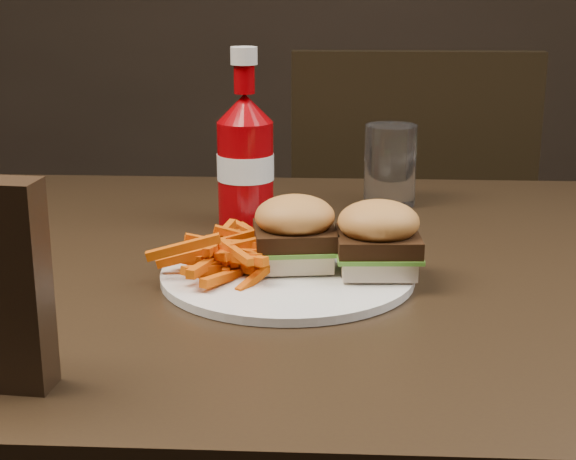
{
  "coord_description": "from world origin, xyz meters",
  "views": [
    {
      "loc": [
        0.03,
        -0.91,
        1.05
      ],
      "look_at": [
        -0.02,
        -0.05,
        0.8
      ],
      "focal_mm": 55.0,
      "sensor_mm": 36.0,
      "label": 1
    }
  ],
  "objects_px": {
    "plate": "(287,275)",
    "ketchup_bottle": "(246,177)",
    "chair_far": "(399,279)",
    "tumbler": "(390,165)",
    "dining_table": "(307,278)"
  },
  "relations": [
    {
      "from": "plate",
      "to": "ketchup_bottle",
      "type": "height_order",
      "value": "ketchup_bottle"
    },
    {
      "from": "plate",
      "to": "tumbler",
      "type": "xyz_separation_m",
      "value": [
        0.12,
        0.31,
        0.05
      ]
    },
    {
      "from": "dining_table",
      "to": "ketchup_bottle",
      "type": "height_order",
      "value": "ketchup_bottle"
    },
    {
      "from": "tumbler",
      "to": "chair_far",
      "type": "bearing_deg",
      "value": 83.86
    },
    {
      "from": "chair_far",
      "to": "ketchup_bottle",
      "type": "height_order",
      "value": "ketchup_bottle"
    },
    {
      "from": "plate",
      "to": "ketchup_bottle",
      "type": "distance_m",
      "value": 0.22
    },
    {
      "from": "tumbler",
      "to": "ketchup_bottle",
      "type": "bearing_deg",
      "value": -150.6
    },
    {
      "from": "dining_table",
      "to": "ketchup_bottle",
      "type": "relative_size",
      "value": 8.73
    },
    {
      "from": "dining_table",
      "to": "tumbler",
      "type": "xyz_separation_m",
      "value": [
        0.1,
        0.24,
        0.08
      ]
    },
    {
      "from": "plate",
      "to": "ketchup_bottle",
      "type": "relative_size",
      "value": 1.89
    },
    {
      "from": "chair_far",
      "to": "tumbler",
      "type": "distance_m",
      "value": 0.71
    },
    {
      "from": "dining_table",
      "to": "plate",
      "type": "bearing_deg",
      "value": -106.52
    },
    {
      "from": "ketchup_bottle",
      "to": "tumbler",
      "type": "distance_m",
      "value": 0.21
    },
    {
      "from": "chair_far",
      "to": "tumbler",
      "type": "height_order",
      "value": "tumbler"
    },
    {
      "from": "chair_far",
      "to": "ketchup_bottle",
      "type": "xyz_separation_m",
      "value": [
        -0.25,
        -0.71,
        0.38
      ]
    }
  ]
}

